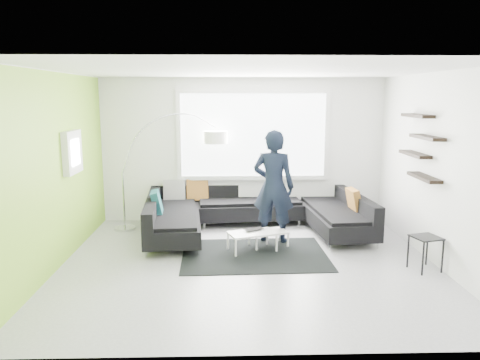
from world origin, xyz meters
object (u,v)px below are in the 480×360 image
at_px(sectional_sofa, 255,214).
at_px(side_table, 425,253).
at_px(arc_lamp, 122,173).
at_px(person, 273,187).
at_px(laptop, 256,230).
at_px(coffee_table, 261,239).

height_order(sectional_sofa, side_table, sectional_sofa).
relative_size(sectional_sofa, arc_lamp, 1.87).
height_order(arc_lamp, person, arc_lamp).
bearing_deg(person, laptop, 69.24).
distance_m(sectional_sofa, person, 0.80).
bearing_deg(coffee_table, side_table, -42.85).
relative_size(sectional_sofa, person, 2.10).
relative_size(side_table, laptop, 1.27).
bearing_deg(sectional_sofa, laptop, -97.98).
bearing_deg(arc_lamp, person, -26.73).
bearing_deg(arc_lamp, laptop, -37.70).
xyz_separation_m(sectional_sofa, side_table, (2.30, -1.87, -0.11)).
xyz_separation_m(arc_lamp, side_table, (4.71, -2.20, -0.82)).
bearing_deg(person, arc_lamp, -0.36).
distance_m(coffee_table, side_table, 2.49).
height_order(person, laptop, person).
bearing_deg(coffee_table, sectional_sofa, 73.75).
bearing_deg(sectional_sofa, coffee_table, -92.48).
distance_m(person, laptop, 0.83).
xyz_separation_m(arc_lamp, laptop, (2.36, -1.22, -0.75)).
bearing_deg(side_table, arc_lamp, 155.01).
height_order(arc_lamp, side_table, arc_lamp).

